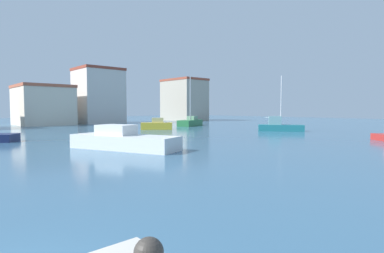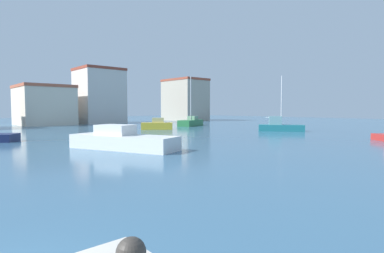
{
  "view_description": "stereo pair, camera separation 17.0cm",
  "coord_description": "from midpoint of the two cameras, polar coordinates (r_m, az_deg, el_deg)",
  "views": [
    {
      "loc": [
        -0.0,
        -4.85,
        2.79
      ],
      "look_at": [
        22.29,
        19.95,
        0.85
      ],
      "focal_mm": 28.51,
      "sensor_mm": 36.0,
      "label": 1
    },
    {
      "loc": [
        0.12,
        -4.96,
        2.79
      ],
      "look_at": [
        22.29,
        19.95,
        0.85
      ],
      "focal_mm": 28.51,
      "sensor_mm": 36.0,
      "label": 2
    }
  ],
  "objects": [
    {
      "name": "sailboat_green_behind_lamppost",
      "position": [
        49.95,
        -0.39,
        0.81
      ],
      "size": [
        6.32,
        4.42,
        8.1
      ],
      "color": "#28703D",
      "rests_on": "water"
    },
    {
      "name": "water",
      "position": [
        29.17,
        -10.96,
        -2.22
      ],
      "size": [
        160.0,
        160.0,
        0.0
      ],
      "primitive_type": "plane",
      "color": "#38607F",
      "rests_on": "ground"
    },
    {
      "name": "sailboat_teal_far_right",
      "position": [
        39.48,
        15.95,
        0.05
      ],
      "size": [
        4.46,
        5.24,
        6.87
      ],
      "color": "#1E707A",
      "rests_on": "water"
    },
    {
      "name": "motorboat_yellow_distant_north",
      "position": [
        41.26,
        -6.73,
        0.23
      ],
      "size": [
        4.06,
        3.5,
        1.58
      ],
      "color": "gold",
      "rests_on": "water"
    },
    {
      "name": "yacht_club",
      "position": [
        73.15,
        -1.55,
        5.01
      ],
      "size": [
        7.1,
        10.14,
        9.86
      ],
      "color": "#B2A893",
      "rests_on": "ground"
    },
    {
      "name": "warehouse_block",
      "position": [
        59.03,
        -26.16,
        3.62
      ],
      "size": [
        8.35,
        9.87,
        6.85
      ],
      "color": "beige",
      "rests_on": "ground"
    },
    {
      "name": "waterfront_apartments",
      "position": [
        62.27,
        -17.16,
        5.51
      ],
      "size": [
        7.99,
        7.89,
        10.62
      ],
      "color": "beige",
      "rests_on": "ground"
    },
    {
      "name": "motorboat_white_center_channel",
      "position": [
        21.6,
        -12.98,
        -2.55
      ],
      "size": [
        5.06,
        8.18,
        1.68
      ],
      "color": "white",
      "rests_on": "water"
    }
  ]
}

